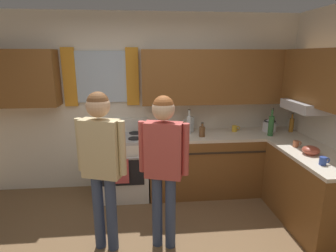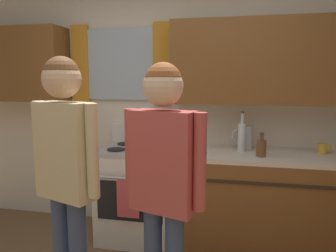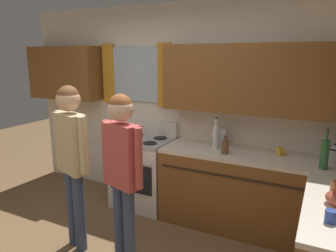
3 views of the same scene
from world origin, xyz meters
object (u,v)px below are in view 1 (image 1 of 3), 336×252
object	(u,v)px
stove_oven	(123,165)
mug_cobalt_blue	(324,161)
water_pitcher	(190,124)
adult_left	(101,155)
bottle_squat_brown	(202,131)
stovetop_kettle	(270,125)
cup_terracotta	(296,144)
mixing_bowl	(311,150)
bottle_oil_amber	(292,125)
adult_in_plaid	(164,156)
mug_mustard_yellow	(235,128)
bottle_tall_clear	(189,124)
bottle_wine_green	(271,125)

from	to	relation	value
stove_oven	mug_cobalt_blue	bearing A→B (deg)	-29.68
water_pitcher	adult_left	world-z (taller)	adult_left
stove_oven	mug_cobalt_blue	size ratio (longest dim) A/B	9.58
bottle_squat_brown	stovetop_kettle	size ratio (longest dim) A/B	0.75
bottle_squat_brown	stovetop_kettle	world-z (taller)	stovetop_kettle
cup_terracotta	mixing_bowl	distance (m)	0.27
bottle_oil_amber	mug_cobalt_blue	world-z (taller)	bottle_oil_amber
water_pitcher	adult_in_plaid	xyz separation A→B (m)	(-0.50, -1.34, 0.02)
bottle_oil_amber	mug_mustard_yellow	world-z (taller)	bottle_oil_amber
cup_terracotta	mug_cobalt_blue	size ratio (longest dim) A/B	0.95
adult_left	adult_in_plaid	world-z (taller)	adult_left
mug_cobalt_blue	water_pitcher	distance (m)	1.82
stovetop_kettle	water_pitcher	distance (m)	1.20
water_pitcher	mixing_bowl	size ratio (longest dim) A/B	1.14
cup_terracotta	stovetop_kettle	distance (m)	0.73
mug_mustard_yellow	mixing_bowl	size ratio (longest dim) A/B	0.62
stovetop_kettle	bottle_tall_clear	bearing A→B (deg)	-178.51
mug_cobalt_blue	adult_in_plaid	size ratio (longest dim) A/B	0.07
stovetop_kettle	adult_left	distance (m)	2.61
cup_terracotta	adult_in_plaid	distance (m)	1.78
bottle_tall_clear	mixing_bowl	bearing A→B (deg)	-37.57
bottle_squat_brown	cup_terracotta	size ratio (longest dim) A/B	1.88
stove_oven	adult_in_plaid	world-z (taller)	adult_in_plaid
stove_oven	bottle_oil_amber	bearing A→B (deg)	0.04
cup_terracotta	stovetop_kettle	world-z (taller)	stovetop_kettle
bottle_wine_green	mug_mustard_yellow	bearing A→B (deg)	149.17
bottle_oil_amber	mug_cobalt_blue	xyz separation A→B (m)	(-0.33, -1.24, -0.07)
cup_terracotta	adult_left	world-z (taller)	adult_left
mixing_bowl	adult_left	distance (m)	2.35
mug_mustard_yellow	stove_oven	bearing A→B (deg)	-176.77
stove_oven	bottle_tall_clear	world-z (taller)	bottle_tall_clear
stove_oven	bottle_wine_green	xyz separation A→B (m)	(2.10, -0.16, 0.58)
bottle_squat_brown	bottle_oil_amber	world-z (taller)	bottle_oil_amber
bottle_oil_amber	adult_left	bearing A→B (deg)	-156.17
bottle_tall_clear	adult_left	world-z (taller)	adult_left
mug_cobalt_blue	mug_mustard_yellow	xyz separation A→B (m)	(-0.50, 1.33, 0.00)
stove_oven	mug_cobalt_blue	world-z (taller)	stove_oven
bottle_squat_brown	mixing_bowl	xyz separation A→B (m)	(1.10, -0.81, -0.03)
bottle_squat_brown	cup_terracotta	distance (m)	1.20
stovetop_kettle	mixing_bowl	bearing A→B (deg)	-88.52
stove_oven	bottle_oil_amber	size ratio (longest dim) A/B	3.85
bottle_tall_clear	mug_cobalt_blue	world-z (taller)	bottle_tall_clear
mug_mustard_yellow	bottle_tall_clear	bearing A→B (deg)	-175.15
water_pitcher	mixing_bowl	bearing A→B (deg)	-41.90
bottle_tall_clear	mixing_bowl	distance (m)	1.59
mug_cobalt_blue	bottle_squat_brown	bearing A→B (deg)	133.20
bottle_squat_brown	mug_cobalt_blue	xyz separation A→B (m)	(1.04, -1.11, -0.03)
adult_in_plaid	bottle_oil_amber	bearing A→B (deg)	30.49
cup_terracotta	stovetop_kettle	xyz separation A→B (m)	(-0.01, 0.73, 0.06)
bottle_oil_amber	adult_in_plaid	world-z (taller)	adult_in_plaid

